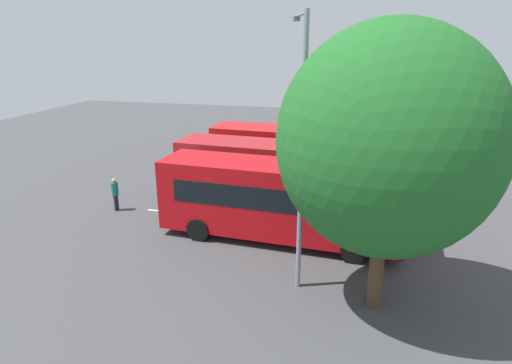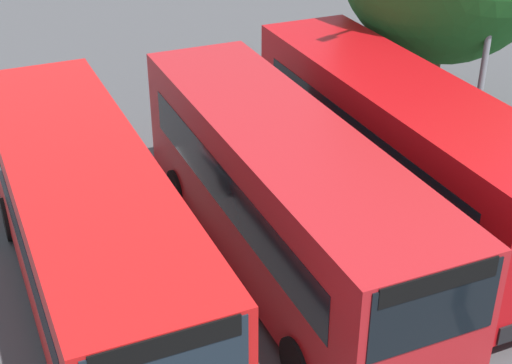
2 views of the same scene
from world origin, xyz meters
The scene contains 6 objects.
ground_plane centered at (0.00, 0.00, 0.00)m, with size 63.62×63.62×0.00m, color #424244.
bus_far_left centered at (-0.36, -3.71, 1.76)m, with size 9.93×2.97×3.20m.
bus_center_left centered at (0.14, -0.01, 1.76)m, with size 9.94×3.01×3.20m.
bus_center_right centered at (-0.58, 3.38, 1.76)m, with size 9.94×3.03×3.20m.
lane_stripe_outer_left centered at (0.00, -1.73, 0.00)m, with size 12.38×0.12×0.01m, color silver.
lane_stripe_inner_left centered at (0.00, 1.73, 0.00)m, with size 12.38×0.12×0.01m, color silver.
Camera 2 is at (10.97, -6.15, 9.00)m, focal length 52.20 mm.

